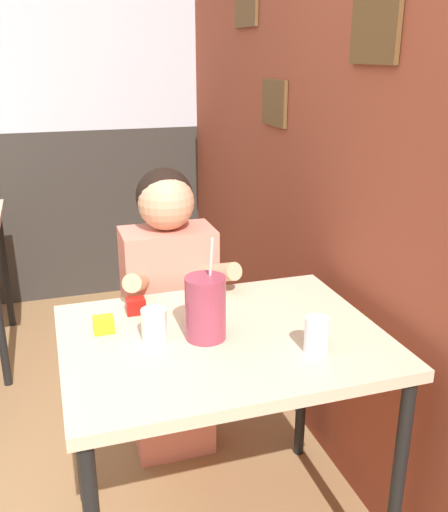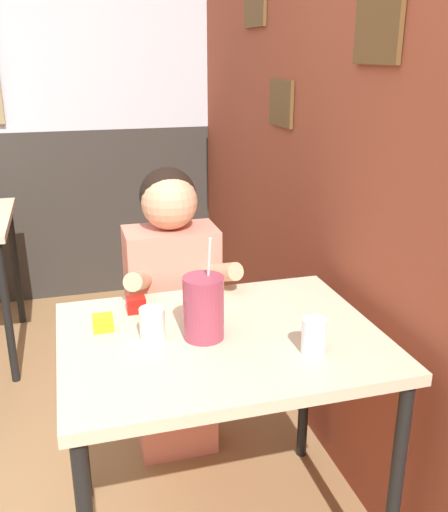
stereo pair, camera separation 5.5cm
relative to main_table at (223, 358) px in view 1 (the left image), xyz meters
The scene contains 9 objects.
brick_wall_right 1.31m from the main_table, 60.09° to the left, with size 0.08×4.55×2.70m.
back_wall 2.46m from the main_table, 105.51° to the left, with size 5.31×0.09×2.70m.
main_table is the anchor object (origin of this frame).
person_seated 0.52m from the main_table, 95.45° to the left, with size 0.42×0.41×1.17m.
cocktail_pitcher 0.18m from the main_table, behind, with size 0.12×0.12×0.31m.
glass_near_pitcher 0.31m from the main_table, 38.40° to the right, with size 0.07×0.07×0.10m.
glass_center 0.24m from the main_table, behind, with size 0.07×0.07×0.10m.
condiment_ketchup 0.33m from the main_table, 134.36° to the left, with size 0.06×0.04×0.05m.
condiment_mustard 0.37m from the main_table, 159.76° to the left, with size 0.06×0.04×0.05m.
Camera 1 is at (0.17, -1.15, 1.55)m, focal length 40.00 mm.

